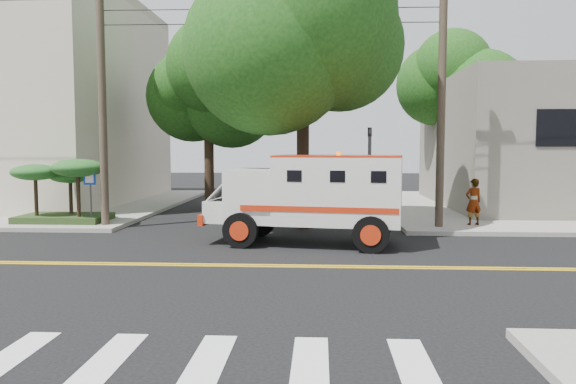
{
  "coord_description": "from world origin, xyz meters",
  "views": [
    {
      "loc": [
        2.12,
        -13.63,
        2.94
      ],
      "look_at": [
        1.17,
        2.98,
        1.6
      ],
      "focal_mm": 35.0,
      "sensor_mm": 36.0,
      "label": 1
    }
  ],
  "objects": [
    {
      "name": "ground",
      "position": [
        0.0,
        0.0,
        0.0
      ],
      "size": [
        100.0,
        100.0,
        0.0
      ],
      "primitive_type": "plane",
      "color": "black",
      "rests_on": "ground"
    },
    {
      "name": "traffic_signal",
      "position": [
        3.8,
        5.6,
        2.23
      ],
      "size": [
        0.15,
        0.18,
        3.6
      ],
      "color": "#3F3F42",
      "rests_on": "ground"
    },
    {
      "name": "pedestrian_a",
      "position": [
        7.6,
        6.66,
        0.98
      ],
      "size": [
        0.69,
        0.55,
        1.67
      ],
      "primitive_type": "imported",
      "rotation": [
        0.0,
        0.0,
        3.42
      ],
      "color": "gray",
      "rests_on": "sidewalk_ne"
    },
    {
      "name": "tree_left",
      "position": [
        -2.68,
        11.79,
        5.73
      ],
      "size": [
        4.48,
        4.2,
        7.7
      ],
      "color": "black",
      "rests_on": "ground"
    },
    {
      "name": "pedestrian_b",
      "position": [
        8.98,
        8.37,
        1.0
      ],
      "size": [
        1.05,
        0.99,
        1.71
      ],
      "primitive_type": "imported",
      "rotation": [
        0.0,
        0.0,
        2.57
      ],
      "color": "gray",
      "rests_on": "sidewalk_ne"
    },
    {
      "name": "armored_truck",
      "position": [
        1.92,
        3.19,
        1.53
      ],
      "size": [
        6.18,
        3.12,
        2.69
      ],
      "rotation": [
        0.0,
        0.0,
        -0.15
      ],
      "color": "silver",
      "rests_on": "ground"
    },
    {
      "name": "tree_main",
      "position": [
        1.94,
        6.21,
        7.2
      ],
      "size": [
        6.08,
        5.7,
        9.85
      ],
      "color": "black",
      "rests_on": "ground"
    },
    {
      "name": "accessibility_sign",
      "position": [
        -6.2,
        6.17,
        1.37
      ],
      "size": [
        0.45,
        0.1,
        2.02
      ],
      "color": "#3F3F42",
      "rests_on": "ground"
    },
    {
      "name": "utility_pole_left",
      "position": [
        -5.6,
        6.0,
        4.5
      ],
      "size": [
        0.28,
        0.28,
        9.0
      ],
      "primitive_type": "cylinder",
      "color": "#382D23",
      "rests_on": "ground"
    },
    {
      "name": "utility_pole_right",
      "position": [
        6.3,
        6.2,
        4.5
      ],
      "size": [
        0.28,
        0.28,
        9.0
      ],
      "primitive_type": "cylinder",
      "color": "#382D23",
      "rests_on": "ground"
    },
    {
      "name": "sidewalk_nw",
      "position": [
        -13.5,
        13.5,
        0.07
      ],
      "size": [
        17.0,
        17.0,
        0.15
      ],
      "primitive_type": "cube",
      "color": "gray",
      "rests_on": "ground"
    },
    {
      "name": "sidewalk_ne",
      "position": [
        13.5,
        13.5,
        0.07
      ],
      "size": [
        17.0,
        17.0,
        0.15
      ],
      "primitive_type": "cube",
      "color": "gray",
      "rests_on": "ground"
    },
    {
      "name": "tree_right",
      "position": [
        8.84,
        15.77,
        6.09
      ],
      "size": [
        4.8,
        4.5,
        8.2
      ],
      "color": "black",
      "rests_on": "ground"
    },
    {
      "name": "palm_planter",
      "position": [
        -7.44,
        6.62,
        1.65
      ],
      "size": [
        3.52,
        2.63,
        2.36
      ],
      "color": "#1E3314",
      "rests_on": "sidewalk_nw"
    }
  ]
}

